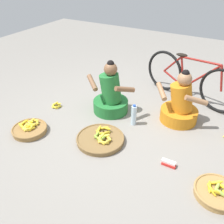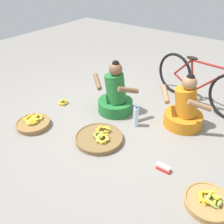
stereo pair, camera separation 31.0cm
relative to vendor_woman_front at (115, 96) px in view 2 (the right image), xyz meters
name	(u,v)px [view 2 (the right image)]	position (x,y,z in m)	size (l,w,h in m)	color
ground_plane	(121,127)	(0.31, -0.30, -0.26)	(10.00, 10.00, 0.00)	gray
vendor_woman_front	(115,96)	(0.00, 0.00, 0.00)	(0.75, 0.52, 0.81)	#237233
vendor_woman_behind	(184,110)	(0.97, 0.26, -0.01)	(0.74, 0.52, 0.78)	orange
bicycle_leaning	(200,83)	(0.91, 0.94, 0.10)	(1.64, 0.56, 0.73)	black
banana_basket_mid_right	(33,123)	(-0.68, -0.99, -0.21)	(0.46, 0.46, 0.14)	olive
banana_basket_front_right	(209,202)	(1.70, -0.85, -0.21)	(0.46, 0.46, 0.14)	#A87F47
banana_basket_back_left	(99,138)	(0.25, -0.70, -0.22)	(0.61, 0.61, 0.13)	brown
loose_bananas_near_vendor	(63,102)	(-0.80, -0.32, -0.23)	(0.16, 0.17, 0.08)	yellow
water_bottle	(136,117)	(0.45, -0.15, -0.11)	(0.08, 0.08, 0.31)	silver
packet_carton_stack	(163,168)	(1.15, -0.68, -0.23)	(0.17, 0.06, 0.06)	red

